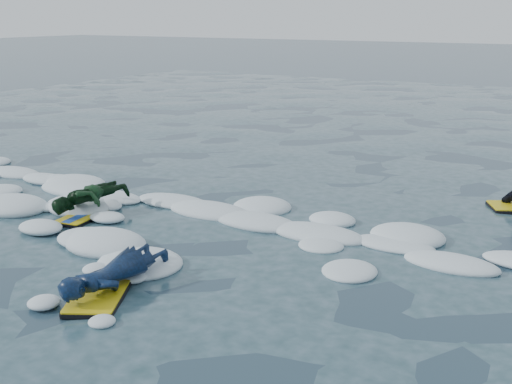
% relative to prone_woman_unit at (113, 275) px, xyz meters
% --- Properties ---
extents(ground, '(120.00, 120.00, 0.00)m').
position_rel_prone_woman_unit_xyz_m(ground, '(-0.58, 1.17, -0.18)').
color(ground, '#1C2C43').
rests_on(ground, ground).
extents(foam_band, '(12.00, 3.10, 0.30)m').
position_rel_prone_woman_unit_xyz_m(foam_band, '(-0.58, 2.20, -0.18)').
color(foam_band, white).
rests_on(foam_band, ground).
extents(prone_woman_unit, '(0.89, 1.49, 0.36)m').
position_rel_prone_woman_unit_xyz_m(prone_woman_unit, '(0.00, 0.00, 0.00)').
color(prone_woman_unit, black).
rests_on(prone_woman_unit, ground).
extents(prone_child_unit, '(0.80, 1.24, 0.45)m').
position_rel_prone_woman_unit_xyz_m(prone_child_unit, '(-2.04, 1.81, 0.04)').
color(prone_child_unit, black).
rests_on(prone_child_unit, ground).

